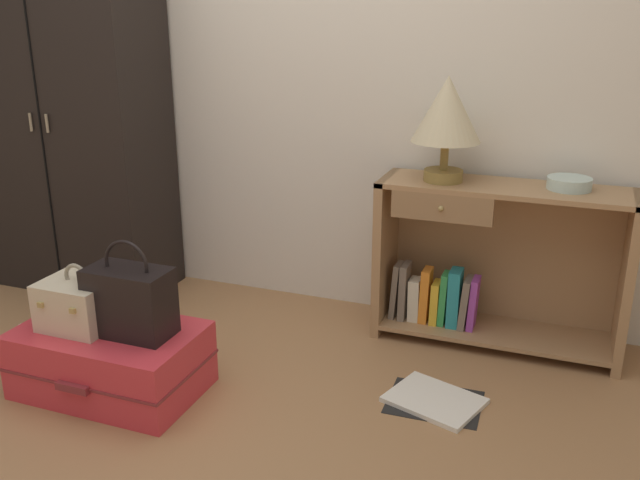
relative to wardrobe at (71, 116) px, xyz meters
The scene contains 11 objects.
ground_plane 1.97m from the wardrobe, 43.73° to the right, with size 9.00×9.00×0.00m, color #9E7047.
back_wall 1.35m from the wardrobe, 13.18° to the left, with size 6.40×0.10×2.60m, color silver.
wardrobe is the anchor object (origin of this frame).
bookshelf 2.24m from the wardrobe, ahead, with size 1.08×0.34×0.74m.
table_lamp 1.95m from the wardrobe, ahead, with size 0.30×0.30×0.45m.
bowl 2.47m from the wardrobe, ahead, with size 0.18×0.18×0.05m, color silver.
suitcase_large 1.47m from the wardrobe, 47.38° to the right, with size 0.72×0.47×0.27m.
train_case 1.30m from the wardrobe, 51.90° to the right, with size 0.27×0.25×0.26m.
handbag 1.42m from the wardrobe, 43.60° to the right, with size 0.32×0.18×0.38m.
bottle 1.27m from the wardrobe, 67.23° to the right, with size 0.07×0.07×0.18m.
open_book_on_floor 2.33m from the wardrobe, 14.97° to the right, with size 0.41×0.36×0.02m.
Camera 1 is at (1.23, -1.69, 1.47)m, focal length 38.67 mm.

